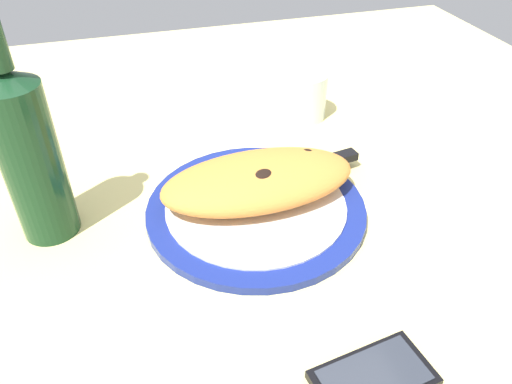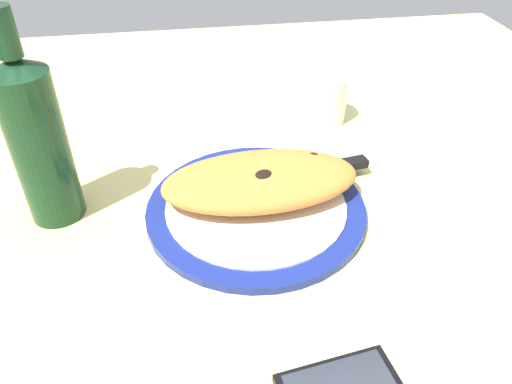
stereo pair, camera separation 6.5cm
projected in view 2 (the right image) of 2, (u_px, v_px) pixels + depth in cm
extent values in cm
cube|color=#E5D684|center=(256.00, 221.00, 68.30)|extent=(150.00, 150.00, 3.00)
cylinder|color=navy|center=(256.00, 209.00, 67.03)|extent=(29.49, 29.49, 1.21)
cylinder|color=white|center=(256.00, 205.00, 66.57)|extent=(24.25, 24.25, 0.30)
ellipsoid|color=orange|center=(260.00, 181.00, 66.44)|extent=(26.78, 13.61, 5.04)
ellipsoid|color=black|center=(313.00, 156.00, 68.41)|extent=(1.74, 1.57, 0.59)
ellipsoid|color=black|center=(263.00, 175.00, 63.89)|extent=(3.60, 3.25, 1.03)
cube|color=silver|center=(235.00, 232.00, 61.68)|extent=(12.52, 1.96, 0.40)
cube|color=silver|center=(301.00, 229.00, 62.18)|extent=(4.17, 2.53, 0.40)
cube|color=silver|center=(257.00, 185.00, 69.58)|extent=(14.46, 3.93, 0.40)
cube|color=black|center=(335.00, 167.00, 72.43)|extent=(10.12, 3.59, 1.20)
cylinder|color=silver|center=(325.00, 99.00, 85.75)|extent=(7.59, 7.59, 8.02)
cylinder|color=silver|center=(324.00, 107.00, 86.75)|extent=(6.99, 6.99, 4.30)
cylinder|color=#14381E|center=(41.00, 149.00, 61.31)|extent=(6.99, 6.99, 20.23)
cone|color=#14381E|center=(14.00, 65.00, 54.67)|extent=(6.99, 6.99, 1.75)
cylinder|color=#14381E|center=(4.00, 32.00, 52.47)|extent=(2.66, 2.66, 5.54)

